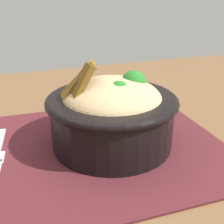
{
  "coord_description": "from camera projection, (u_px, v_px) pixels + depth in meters",
  "views": [
    {
      "loc": [
        0.08,
        0.34,
        0.93
      ],
      "look_at": [
        -0.06,
        -0.01,
        0.77
      ],
      "focal_mm": 45.49,
      "sensor_mm": 36.0,
      "label": 1
    }
  ],
  "objects": [
    {
      "name": "table",
      "position": [
        79.0,
        190.0,
        0.42
      ],
      "size": [
        1.27,
        0.94,
        0.71
      ],
      "color": "brown",
      "rests_on": "ground_plane"
    },
    {
      "name": "bowl",
      "position": [
        112.0,
        111.0,
        0.4
      ],
      "size": [
        0.2,
        0.2,
        0.12
      ],
      "color": "black",
      "rests_on": "placemat"
    },
    {
      "name": "placemat",
      "position": [
        91.0,
        147.0,
        0.41
      ],
      "size": [
        0.4,
        0.32,
        0.0
      ],
      "primitive_type": "cube",
      "rotation": [
        0.0,
        0.0,
        -0.04
      ],
      "color": "#47191E",
      "rests_on": "table"
    }
  ]
}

